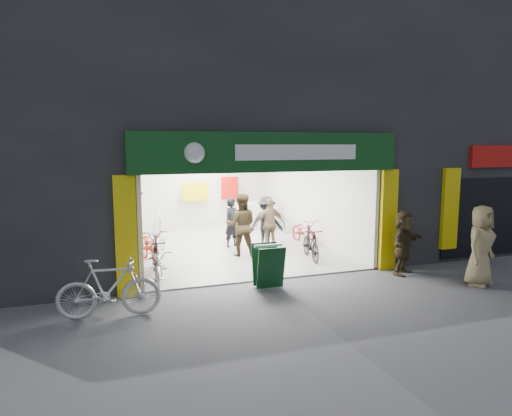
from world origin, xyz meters
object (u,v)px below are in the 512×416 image
bike_left_front (159,266)px  pedestrian_near (481,246)px  bike_right_front (311,244)px  parked_bike (109,288)px  sandwich_board (268,265)px

bike_left_front → pedestrian_near: (6.95, -2.51, 0.49)m
bike_right_front → pedestrian_near: 4.30m
bike_left_front → pedestrian_near: size_ratio=0.89×
parked_bike → pedestrian_near: (8.10, -0.70, 0.36)m
bike_right_front → sandwich_board: bearing=-125.2°
bike_left_front → bike_right_front: bearing=18.6°
parked_bike → pedestrian_near: pedestrian_near is taller
bike_left_front → parked_bike: size_ratio=0.87×
parked_bike → sandwich_board: (3.44, 0.70, -0.04)m
bike_right_front → pedestrian_near: size_ratio=0.84×
bike_left_front → sandwich_board: sandwich_board is taller
bike_right_front → sandwich_board: (-2.01, -1.95, 0.06)m
bike_left_front → pedestrian_near: bearing=-12.4°
parked_bike → bike_left_front: bearing=-27.7°
pedestrian_near → sandwich_board: bearing=142.0°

